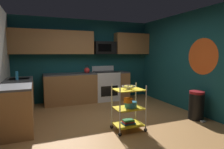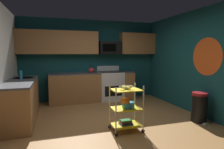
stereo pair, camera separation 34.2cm
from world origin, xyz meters
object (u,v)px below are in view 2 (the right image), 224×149
(fruit_bowl, at_px, (126,87))
(trash_can, at_px, (199,107))
(oven_range, at_px, (111,85))
(mixing_bowl_large, at_px, (128,105))
(rolling_cart, at_px, (126,108))
(kettle, at_px, (91,70))
(dish_soap_bottle, at_px, (21,75))
(book_stack, at_px, (126,122))
(mixing_bowl_small, at_px, (125,101))
(microwave, at_px, (110,48))

(fruit_bowl, xyz_separation_m, trash_can, (1.75, -0.02, -0.55))
(oven_range, relative_size, mixing_bowl_large, 4.37)
(fruit_bowl, height_order, mixing_bowl_large, fruit_bowl)
(rolling_cart, height_order, mixing_bowl_large, rolling_cart)
(kettle, bearing_deg, rolling_cart, -85.80)
(kettle, xyz_separation_m, dish_soap_bottle, (-1.89, -0.93, 0.02))
(oven_range, distance_m, mixing_bowl_large, 2.54)
(trash_can, bearing_deg, dish_soap_bottle, 157.34)
(dish_soap_bottle, height_order, trash_can, dish_soap_bottle)
(book_stack, distance_m, trash_can, 1.76)
(book_stack, bearing_deg, kettle, 94.20)
(dish_soap_bottle, bearing_deg, mixing_bowl_large, -36.63)
(mixing_bowl_large, bearing_deg, kettle, 95.30)
(rolling_cart, xyz_separation_m, mixing_bowl_small, (-0.03, -0.03, 0.16))
(oven_range, bearing_deg, mixing_bowl_small, -100.50)
(microwave, height_order, kettle, microwave)
(oven_range, distance_m, mixing_bowl_small, 2.59)
(rolling_cart, relative_size, book_stack, 3.54)
(mixing_bowl_small, bearing_deg, kettle, 93.56)
(oven_range, xyz_separation_m, dish_soap_bottle, (-2.52, -0.93, 0.54))
(oven_range, height_order, rolling_cart, oven_range)
(fruit_bowl, xyz_separation_m, mixing_bowl_small, (-0.03, -0.03, -0.26))
(mixing_bowl_large, bearing_deg, microwave, 81.39)
(kettle, xyz_separation_m, trash_can, (1.94, -2.52, -0.67))
(fruit_bowl, bearing_deg, kettle, 94.20)
(microwave, height_order, mixing_bowl_small, microwave)
(oven_range, distance_m, trash_can, 2.85)
(kettle, height_order, trash_can, kettle)
(fruit_bowl, distance_m, trash_can, 1.84)
(mixing_bowl_large, relative_size, book_stack, 0.97)
(mixing_bowl_small, height_order, trash_can, trash_can)
(kettle, relative_size, dish_soap_bottle, 1.32)
(rolling_cart, distance_m, trash_can, 1.76)
(rolling_cart, distance_m, book_stack, 0.29)
(mixing_bowl_large, xyz_separation_m, mixing_bowl_small, (-0.07, -0.03, 0.10))
(fruit_bowl, distance_m, mixing_bowl_small, 0.26)
(fruit_bowl, xyz_separation_m, mixing_bowl_large, (0.05, -0.00, -0.36))
(microwave, bearing_deg, rolling_cart, -99.65)
(fruit_bowl, relative_size, kettle, 1.03)
(book_stack, height_order, trash_can, trash_can)
(book_stack, bearing_deg, mixing_bowl_large, 0.00)
(microwave, xyz_separation_m, book_stack, (-0.44, -2.62, -1.53))
(microwave, bearing_deg, mixing_bowl_small, -100.08)
(microwave, bearing_deg, oven_range, -89.74)
(fruit_bowl, bearing_deg, mixing_bowl_large, -0.00)
(mixing_bowl_large, bearing_deg, fruit_bowl, 180.00)
(oven_range, distance_m, microwave, 1.23)
(oven_range, height_order, mixing_bowl_large, oven_range)
(mixing_bowl_large, xyz_separation_m, book_stack, (-0.05, 0.00, -0.35))
(microwave, distance_m, rolling_cart, 2.93)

